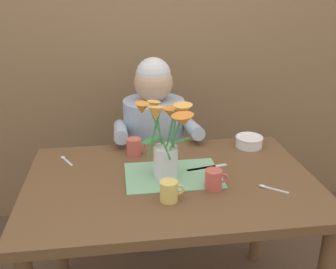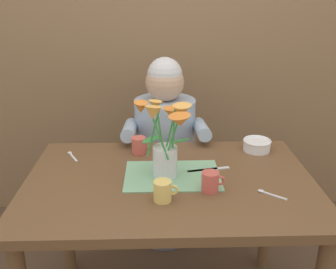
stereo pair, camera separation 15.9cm
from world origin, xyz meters
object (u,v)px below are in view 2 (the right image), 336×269
seated_person (165,156)px  dinner_knife (208,170)px  coffee_cup (139,145)px  ceramic_bowl (257,145)px  tea_cup (211,182)px  flower_vase (166,138)px  ceramic_mug (163,191)px

seated_person → dinner_knife: (0.18, -0.54, 0.18)m
coffee_cup → ceramic_bowl: bearing=1.5°
tea_cup → coffee_cup: bearing=128.3°
dinner_knife → tea_cup: 0.18m
seated_person → flower_vase: (-0.01, -0.60, 0.35)m
flower_vase → coffee_cup: flower_vase is taller
flower_vase → dinner_knife: (0.19, 0.06, -0.18)m
seated_person → tea_cup: size_ratio=12.20×
ceramic_bowl → ceramic_mug: size_ratio=1.46×
ceramic_mug → coffee_cup: bearing=103.5°
ceramic_bowl → coffee_cup: bearing=-178.5°
coffee_cup → tea_cup: bearing=-51.7°
flower_vase → ceramic_mug: size_ratio=3.60×
flower_vase → ceramic_bowl: bearing=30.6°
seated_person → ceramic_bowl: (0.44, -0.33, 0.21)m
dinner_knife → ceramic_mug: size_ratio=2.04×
flower_vase → tea_cup: flower_vase is taller
seated_person → tea_cup: seated_person is taller
tea_cup → ceramic_mug: bearing=-160.2°
flower_vase → ceramic_bowl: 0.54m
ceramic_mug → tea_cup: (0.19, 0.07, 0.00)m
ceramic_bowl → ceramic_mug: ceramic_mug is taller
seated_person → ceramic_bowl: 0.59m
flower_vase → seated_person: bearing=89.2°
tea_cup → seated_person: bearing=102.6°
dinner_knife → coffee_cup: 0.36m
tea_cup → dinner_knife: bearing=84.7°
coffee_cup → ceramic_mug: 0.45m
flower_vase → dinner_knife: size_ratio=1.76×
seated_person → ceramic_mug: size_ratio=12.20×
ceramic_bowl → coffee_cup: (-0.57, -0.02, 0.01)m
flower_vase → dinner_knife: bearing=17.2°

